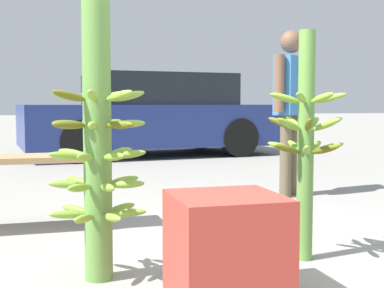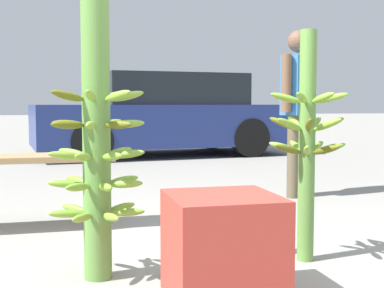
{
  "view_description": "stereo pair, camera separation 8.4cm",
  "coord_description": "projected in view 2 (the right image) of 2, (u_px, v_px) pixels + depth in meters",
  "views": [
    {
      "loc": [
        -0.79,
        -2.21,
        0.87
      ],
      "look_at": [
        -0.03,
        0.51,
        0.66
      ],
      "focal_mm": 50.0,
      "sensor_mm": 36.0,
      "label": 1
    },
    {
      "loc": [
        -0.71,
        -2.24,
        0.87
      ],
      "look_at": [
        -0.03,
        0.51,
        0.66
      ],
      "focal_mm": 50.0,
      "sensor_mm": 36.0,
      "label": 2
    }
  ],
  "objects": [
    {
      "name": "market_bench",
      "position": [
        5.0,
        168.0,
        3.62
      ],
      "size": [
        1.46,
        0.38,
        0.52
      ],
      "rotation": [
        0.0,
        0.0,
        0.01
      ],
      "color": "#99754C",
      "rests_on": "ground_plane"
    },
    {
      "name": "banana_stalk_center",
      "position": [
        307.0,
        139.0,
        2.92
      ],
      "size": [
        0.44,
        0.44,
        1.27
      ],
      "color": "#5B8C3D",
      "rests_on": "ground_plane"
    },
    {
      "name": "banana_stalk_left",
      "position": [
        97.0,
        139.0,
        2.62
      ],
      "size": [
        0.48,
        0.48,
        1.44
      ],
      "color": "#5B8C3D",
      "rests_on": "ground_plane"
    },
    {
      "name": "produce_crate",
      "position": [
        223.0,
        248.0,
        2.36
      ],
      "size": [
        0.47,
        0.47,
        0.47
      ],
      "color": "#B2382D",
      "rests_on": "ground_plane"
    },
    {
      "name": "parked_car",
      "position": [
        162.0,
        116.0,
        9.05
      ],
      "size": [
        4.32,
        2.28,
        1.36
      ],
      "rotation": [
        0.0,
        0.0,
        1.68
      ],
      "color": "navy",
      "rests_on": "ground_plane"
    },
    {
      "name": "vendor_person",
      "position": [
        298.0,
        98.0,
        4.95
      ],
      "size": [
        0.51,
        0.44,
        1.55
      ],
      "rotation": [
        0.0,
        0.0,
        0.68
      ],
      "color": "brown",
      "rests_on": "ground_plane"
    }
  ]
}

